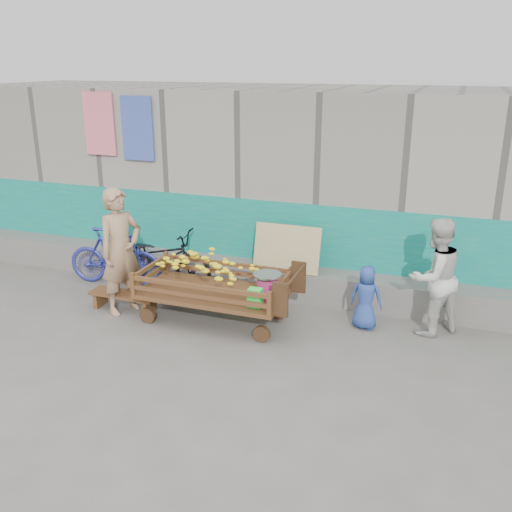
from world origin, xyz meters
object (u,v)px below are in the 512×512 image
(vendor_man, at_px, (121,251))
(woman, at_px, (434,277))
(bench, at_px, (124,297))
(banana_cart, at_px, (210,278))
(bicycle_blue, at_px, (115,257))
(bicycle_dark, at_px, (159,258))
(child, at_px, (366,297))

(vendor_man, distance_m, woman, 4.24)
(bench, bearing_deg, banana_cart, 3.78)
(banana_cart, relative_size, bicycle_blue, 1.40)
(banana_cart, relative_size, bicycle_dark, 1.24)
(child, height_order, bicycle_blue, bicycle_blue)
(banana_cart, height_order, bicycle_blue, bicycle_blue)
(banana_cart, distance_m, woman, 2.94)
(banana_cart, distance_m, bench, 1.40)
(woman, bearing_deg, child, -33.24)
(banana_cart, relative_size, bench, 2.12)
(woman, distance_m, bicycle_dark, 4.19)
(bicycle_dark, bearing_deg, bench, 174.36)
(banana_cart, distance_m, vendor_man, 1.34)
(bench, xyz_separation_m, bicycle_blue, (-0.65, 0.80, 0.28))
(vendor_man, height_order, bicycle_blue, vendor_man)
(bicycle_blue, bearing_deg, woman, -97.29)
(banana_cart, bearing_deg, bicycle_blue, 160.18)
(banana_cart, bearing_deg, child, 13.93)
(bicycle_blue, bearing_deg, bench, -147.43)
(vendor_man, xyz_separation_m, bicycle_blue, (-0.68, 0.83, -0.43))
(bench, bearing_deg, woman, 10.08)
(banana_cart, distance_m, bicycle_dark, 1.61)
(banana_cart, height_order, bench, banana_cart)
(banana_cart, bearing_deg, bicycle_dark, 145.04)
(bench, distance_m, bicycle_blue, 1.07)
(bench, xyz_separation_m, child, (3.36, 0.59, 0.25))
(banana_cart, xyz_separation_m, bicycle_dark, (-1.31, 0.91, -0.17))
(banana_cart, xyz_separation_m, woman, (2.86, 0.66, 0.15))
(vendor_man, bearing_deg, bicycle_dark, 22.91)
(bench, relative_size, vendor_man, 0.57)
(bench, distance_m, vendor_man, 0.71)
(bench, bearing_deg, vendor_man, -50.63)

